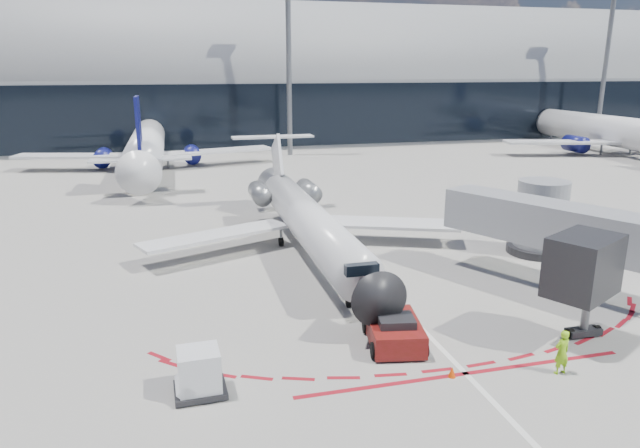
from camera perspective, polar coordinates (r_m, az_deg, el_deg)
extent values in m
plane|color=slate|center=(33.62, 5.01, -5.11)|extent=(260.00, 260.00, 0.00)
cube|color=silver|center=(35.40, 3.94, -4.01)|extent=(0.25, 40.00, 0.01)
cube|color=maroon|center=(24.10, 14.35, -14.29)|extent=(14.00, 0.25, 0.01)
cube|color=gray|center=(95.49, -8.13, 11.20)|extent=(150.00, 24.00, 10.00)
cylinder|color=gray|center=(95.27, -8.25, 14.20)|extent=(150.00, 24.00, 24.00)
cube|color=black|center=(83.56, -7.17, 10.65)|extent=(150.00, 0.20, 9.00)
cube|color=#919499|center=(32.94, 22.80, -0.15)|extent=(8.22, 12.61, 2.30)
cube|color=black|center=(26.81, 24.84, -3.78)|extent=(3.86, 3.44, 2.60)
cylinder|color=slate|center=(28.39, 25.06, -7.94)|extent=(0.36, 0.36, 2.40)
cube|color=black|center=(28.77, 24.84, -9.74)|extent=(1.60, 0.60, 0.30)
cylinder|color=#919499|center=(39.45, 21.24, 0.63)|extent=(3.20, 3.20, 4.80)
cylinder|color=black|center=(40.02, 20.94, -2.35)|extent=(4.00, 4.00, 0.50)
cylinder|color=slate|center=(79.22, -3.14, 15.92)|extent=(0.70, 0.70, 25.00)
cylinder|color=slate|center=(101.68, 26.68, 14.25)|extent=(0.70, 0.70, 25.00)
cylinder|color=silver|center=(36.38, -1.10, 0.19)|extent=(2.54, 20.66, 2.54)
cone|color=black|center=(25.75, 4.93, -6.41)|extent=(2.54, 2.63, 2.54)
cone|color=silver|center=(47.85, -4.43, 3.85)|extent=(2.54, 3.38, 2.54)
cube|color=black|center=(26.90, 3.90, -4.24)|extent=(1.60, 1.31, 0.52)
cube|color=silver|center=(37.13, -10.38, -1.10)|extent=(10.06, 5.96, 0.29)
cube|color=silver|center=(39.57, 6.66, 0.08)|extent=(10.06, 5.96, 0.29)
cube|color=silver|center=(46.54, -4.29, 6.35)|extent=(0.23, 4.41, 4.48)
cube|color=silver|center=(48.23, -4.75, 8.69)|extent=(6.76, 1.50, 0.15)
cylinder|color=slate|center=(43.87, -6.05, 3.07)|extent=(1.41, 3.19, 1.41)
cylinder|color=slate|center=(44.57, -1.15, 3.35)|extent=(1.41, 3.19, 1.41)
cylinder|color=black|center=(29.13, 2.89, -7.84)|extent=(0.21, 0.53, 0.53)
cylinder|color=black|center=(38.84, -3.91, -1.78)|extent=(0.28, 0.60, 0.60)
cylinder|color=black|center=(39.42, 0.12, -1.48)|extent=(0.28, 0.60, 0.60)
cylinder|color=slate|center=(29.03, 2.89, -7.38)|extent=(0.17, 0.17, 1.03)
cube|color=#59130C|center=(25.55, 7.40, -10.60)|extent=(2.78, 3.84, 0.98)
cube|color=black|center=(24.98, 7.60, -9.58)|extent=(1.74, 1.57, 0.38)
cylinder|color=slate|center=(27.78, 6.42, -8.85)|extent=(0.62, 2.82, 0.11)
cylinder|color=black|center=(24.43, 5.50, -12.48)|extent=(0.43, 0.74, 0.70)
cylinder|color=black|center=(24.84, 10.34, -12.18)|extent=(0.43, 0.74, 0.70)
cylinder|color=black|center=(26.55, 4.64, -10.07)|extent=(0.43, 0.74, 0.70)
cylinder|color=black|center=(26.93, 9.08, -9.85)|extent=(0.43, 0.74, 0.70)
imported|color=#8DD616|center=(24.88, 23.03, -11.70)|extent=(0.71, 0.50, 1.86)
cube|color=black|center=(22.51, -11.88, -15.92)|extent=(1.95, 1.67, 0.21)
cube|color=silver|center=(22.08, -12.01, -14.02)|extent=(1.56, 1.47, 1.51)
cylinder|color=black|center=(22.00, -13.78, -17.07)|extent=(0.10, 0.19, 0.19)
cylinder|color=black|center=(22.07, -9.69, -16.71)|extent=(0.10, 0.19, 0.19)
cylinder|color=black|center=(23.06, -13.95, -15.46)|extent=(0.10, 0.19, 0.19)
cylinder|color=black|center=(23.12, -10.07, -15.12)|extent=(0.10, 0.19, 0.19)
cone|color=#DD3E04|center=(23.99, -11.22, -13.57)|extent=(0.35, 0.35, 0.49)
cone|color=#DD3E04|center=(23.65, 13.07, -14.22)|extent=(0.31, 0.31, 0.44)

